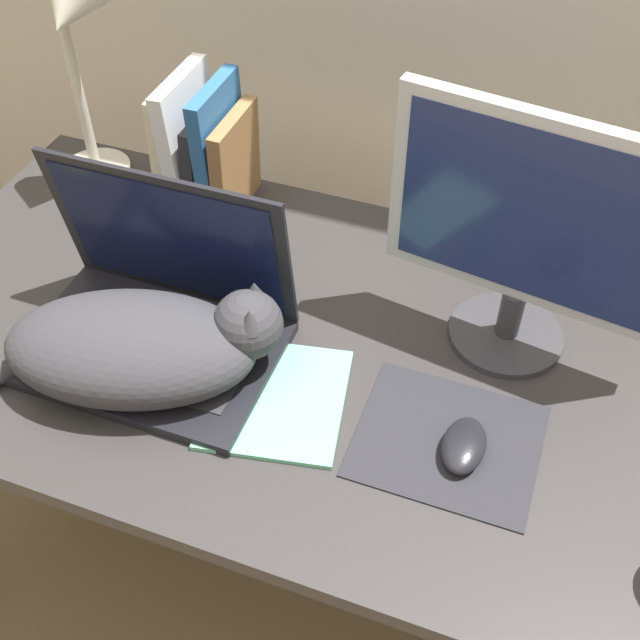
% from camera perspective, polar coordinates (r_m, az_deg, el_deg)
% --- Properties ---
extents(desk, '(1.38, 0.74, 0.71)m').
position_cam_1_polar(desk, '(1.29, -0.77, -3.83)').
color(desk, '#2D2B2B').
rests_on(desk, ground_plane).
extents(laptop, '(0.38, 0.26, 0.27)m').
position_cam_1_polar(laptop, '(1.23, -11.55, 0.20)').
color(laptop, black).
rests_on(laptop, desk).
extents(cat, '(0.45, 0.30, 0.15)m').
position_cam_1_polar(cat, '(1.17, -12.58, -1.80)').
color(cat, '#333338').
rests_on(cat, desk).
extents(external_monitor, '(0.41, 0.18, 0.39)m').
position_cam_1_polar(external_monitor, '(1.14, 14.72, 6.04)').
color(external_monitor, '#333338').
rests_on(external_monitor, desk).
extents(mousepad, '(0.25, 0.21, 0.00)m').
position_cam_1_polar(mousepad, '(1.13, 9.06, -8.48)').
color(mousepad, '#232328').
rests_on(mousepad, desk).
extents(computer_mouse, '(0.06, 0.10, 0.03)m').
position_cam_1_polar(computer_mouse, '(1.11, 10.19, -8.78)').
color(computer_mouse, black).
rests_on(computer_mouse, mousepad).
extents(book_row, '(0.14, 0.17, 0.25)m').
position_cam_1_polar(book_row, '(1.46, -8.19, 11.92)').
color(book_row, beige).
rests_on(book_row, desk).
extents(desk_lamp, '(0.17, 0.17, 0.42)m').
position_cam_1_polar(desk_lamp, '(1.46, -17.10, 18.15)').
color(desk_lamp, beige).
rests_on(desk_lamp, desk).
extents(notepad, '(0.23, 0.24, 0.01)m').
position_cam_1_polar(notepad, '(1.17, -3.16, -5.60)').
color(notepad, '#6BBC93').
rests_on(notepad, desk).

